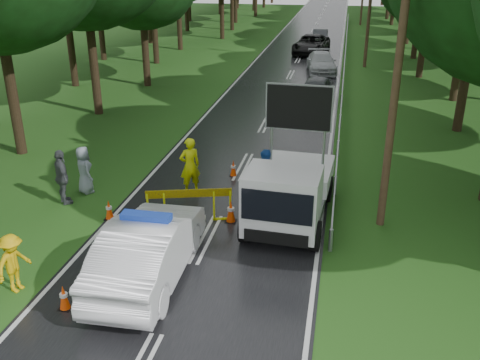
% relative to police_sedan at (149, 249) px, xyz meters
% --- Properties ---
extents(ground, '(160.00, 160.00, 0.00)m').
position_rel_police_sedan_xyz_m(ground, '(0.94, 2.29, -0.86)').
color(ground, '#204F16').
rests_on(ground, ground).
extents(road, '(7.00, 140.00, 0.02)m').
position_rel_police_sedan_xyz_m(road, '(0.94, 32.29, -0.85)').
color(road, black).
rests_on(road, ground).
extents(guardrail, '(0.12, 60.06, 0.70)m').
position_rel_police_sedan_xyz_m(guardrail, '(4.64, 31.96, -0.32)').
color(guardrail, gray).
rests_on(guardrail, ground).
extents(utility_pole_near, '(1.40, 0.24, 10.00)m').
position_rel_police_sedan_xyz_m(utility_pole_near, '(6.14, 4.29, 4.20)').
color(utility_pole_near, '#412C1E').
rests_on(utility_pole_near, ground).
extents(police_sedan, '(1.93, 5.26, 1.89)m').
position_rel_police_sedan_xyz_m(police_sedan, '(0.00, 0.00, 0.00)').
color(police_sedan, white).
rests_on(police_sedan, ground).
extents(work_truck, '(2.60, 5.32, 4.14)m').
position_rel_police_sedan_xyz_m(work_truck, '(3.25, 3.80, 0.26)').
color(work_truck, gray).
rests_on(work_truck, ground).
extents(barrier, '(2.63, 0.80, 1.12)m').
position_rel_police_sedan_xyz_m(barrier, '(0.14, 3.29, -0.02)').
color(barrier, '#C7D60B').
rests_on(barrier, ground).
extents(officer, '(0.90, 0.84, 2.06)m').
position_rel_police_sedan_xyz_m(officer, '(-0.45, 5.49, 0.17)').
color(officer, '#CFE00C').
rests_on(officer, ground).
extents(civilian, '(0.96, 0.77, 1.91)m').
position_rel_police_sedan_xyz_m(civilian, '(2.35, 5.17, 0.09)').
color(civilian, '#1948A3').
rests_on(civilian, ground).
extents(bystander_left, '(0.80, 1.13, 1.59)m').
position_rel_police_sedan_xyz_m(bystander_left, '(-3.13, -1.21, -0.07)').
color(bystander_left, '#E0B20C').
rests_on(bystander_left, ground).
extents(bystander_mid, '(1.12, 1.15, 1.94)m').
position_rel_police_sedan_xyz_m(bystander_mid, '(-4.45, 3.79, 0.11)').
color(bystander_mid, '#45494E').
rests_on(bystander_mid, ground).
extents(bystander_right, '(0.99, 0.98, 1.73)m').
position_rel_police_sedan_xyz_m(bystander_right, '(-4.16, 4.79, -0.00)').
color(bystander_right, gray).
rests_on(bystander_right, ground).
extents(queue_car_first, '(2.17, 4.44, 1.46)m').
position_rel_police_sedan_xyz_m(queue_car_first, '(3.13, 18.83, -0.13)').
color(queue_car_first, '#414549').
rests_on(queue_car_first, ground).
extents(queue_car_second, '(2.59, 5.01, 1.39)m').
position_rel_police_sedan_xyz_m(queue_car_second, '(3.00, 27.70, -0.17)').
color(queue_car_second, '#AFB2B7').
rests_on(queue_car_second, ground).
extents(queue_car_third, '(3.15, 5.89, 1.57)m').
position_rel_police_sedan_xyz_m(queue_car_third, '(1.74, 35.29, -0.08)').
color(queue_car_third, black).
rests_on(queue_car_third, ground).
extents(queue_car_fourth, '(1.38, 3.90, 1.28)m').
position_rel_police_sedan_xyz_m(queue_car_fourth, '(2.15, 41.29, -0.22)').
color(queue_car_fourth, '#42444A').
rests_on(queue_car_fourth, ground).
extents(cone_near_left, '(0.31, 0.31, 0.66)m').
position_rel_police_sedan_xyz_m(cone_near_left, '(-1.56, -1.71, -0.54)').
color(cone_near_left, black).
rests_on(cone_near_left, ground).
extents(cone_center, '(0.36, 0.36, 0.77)m').
position_rel_police_sedan_xyz_m(cone_center, '(1.44, 3.52, -0.49)').
color(cone_center, black).
rests_on(cone_center, ground).
extents(cone_far, '(0.31, 0.31, 0.65)m').
position_rel_police_sedan_xyz_m(cone_far, '(0.74, 7.29, -0.55)').
color(cone_far, black).
rests_on(cone_far, ground).
extents(cone_left_mid, '(0.32, 0.32, 0.67)m').
position_rel_police_sedan_xyz_m(cone_left_mid, '(-2.46, 2.97, -0.54)').
color(cone_left_mid, black).
rests_on(cone_left_mid, ground).
extents(cone_right, '(0.39, 0.39, 0.82)m').
position_rel_police_sedan_xyz_m(cone_right, '(3.34, 6.79, -0.47)').
color(cone_right, black).
rests_on(cone_right, ground).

